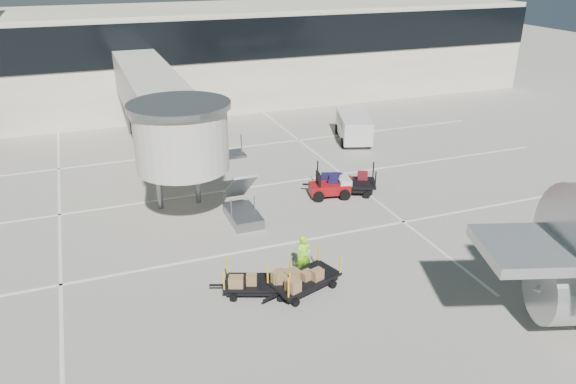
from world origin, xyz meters
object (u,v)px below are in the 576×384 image
at_px(baggage_tug, 331,188).
at_px(box_cart_far, 256,283).
at_px(ground_worker, 304,256).
at_px(minivan, 353,125).
at_px(suitcase_cart, 345,183).
at_px(box_cart_near, 305,278).

distance_m(baggage_tug, box_cart_far, 10.09).
bearing_deg(ground_worker, minivan, 55.43).
bearing_deg(suitcase_cart, ground_worker, -102.81).
bearing_deg(minivan, suitcase_cart, -101.23).
height_order(ground_worker, minivan, minivan).
distance_m(box_cart_far, ground_worker, 2.37).
relative_size(baggage_tug, minivan, 0.46).
relative_size(suitcase_cart, box_cart_far, 1.23).
xyz_separation_m(box_cart_near, box_cart_far, (-1.89, 0.51, -0.07)).
relative_size(baggage_tug, ground_worker, 1.31).
xyz_separation_m(box_cart_near, ground_worker, (0.37, 1.08, 0.37)).
bearing_deg(box_cart_far, suitcase_cart, 66.44).
xyz_separation_m(suitcase_cart, ground_worker, (-5.43, -7.18, 0.34)).
bearing_deg(baggage_tug, minivan, 67.38).
bearing_deg(minivan, baggage_tug, -105.30).
relative_size(box_cart_far, ground_worker, 1.80).
bearing_deg(ground_worker, baggage_tug, 56.02).
bearing_deg(minivan, ground_worker, -104.84).
height_order(baggage_tug, suitcase_cart, suitcase_cart).
xyz_separation_m(ground_worker, minivan, (10.22, 15.59, 0.19)).
height_order(box_cart_far, ground_worker, ground_worker).
xyz_separation_m(suitcase_cart, minivan, (4.79, 8.41, 0.53)).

